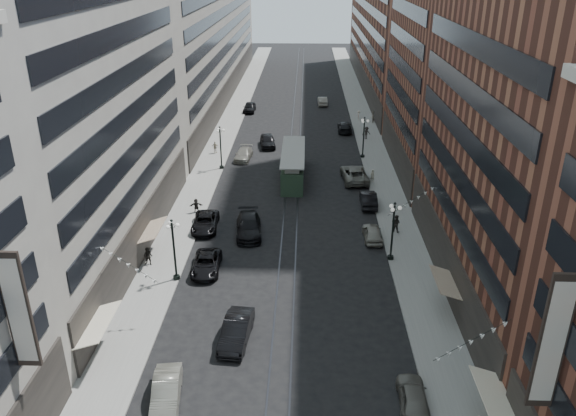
# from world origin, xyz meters

# --- Properties ---
(ground) EXTENTS (220.00, 220.00, 0.00)m
(ground) POSITION_xyz_m (0.00, 60.00, 0.00)
(ground) COLOR black
(ground) RESTS_ON ground
(sidewalk_west) EXTENTS (4.00, 180.00, 0.15)m
(sidewalk_west) POSITION_xyz_m (-11.00, 70.00, 0.07)
(sidewalk_west) COLOR gray
(sidewalk_west) RESTS_ON ground
(sidewalk_east) EXTENTS (4.00, 180.00, 0.15)m
(sidewalk_east) POSITION_xyz_m (11.00, 70.00, 0.07)
(sidewalk_east) COLOR gray
(sidewalk_east) RESTS_ON ground
(rail_west) EXTENTS (0.12, 180.00, 0.02)m
(rail_west) POSITION_xyz_m (-0.70, 70.00, 0.01)
(rail_west) COLOR #2D2D33
(rail_west) RESTS_ON ground
(rail_east) EXTENTS (0.12, 180.00, 0.02)m
(rail_east) POSITION_xyz_m (0.70, 70.00, 0.01)
(rail_east) COLOR #2D2D33
(rail_east) RESTS_ON ground
(building_west_mid) EXTENTS (8.00, 36.00, 28.00)m
(building_west_mid) POSITION_xyz_m (-17.00, 33.00, 14.00)
(building_west_mid) COLOR #A39F90
(building_west_mid) RESTS_ON ground
(building_west_far) EXTENTS (8.00, 90.00, 26.00)m
(building_west_far) POSITION_xyz_m (-17.00, 96.00, 13.00)
(building_west_far) COLOR #A39F90
(building_west_far) RESTS_ON ground
(building_east_mid) EXTENTS (8.00, 30.00, 24.00)m
(building_east_mid) POSITION_xyz_m (17.00, 28.00, 12.00)
(building_east_mid) COLOR brown
(building_east_mid) RESTS_ON ground
(building_east_far) EXTENTS (8.00, 72.00, 24.00)m
(building_east_far) POSITION_xyz_m (17.00, 105.00, 12.00)
(building_east_far) COLOR brown
(building_east_far) RESTS_ON ground
(lamppost_sw_far) EXTENTS (1.03, 1.14, 5.52)m
(lamppost_sw_far) POSITION_xyz_m (-9.20, 28.00, 3.10)
(lamppost_sw_far) COLOR black
(lamppost_sw_far) RESTS_ON sidewalk_west
(lamppost_sw_mid) EXTENTS (1.03, 1.14, 5.52)m
(lamppost_sw_mid) POSITION_xyz_m (-9.20, 55.00, 3.10)
(lamppost_sw_mid) COLOR black
(lamppost_sw_mid) RESTS_ON sidewalk_west
(lamppost_se_far) EXTENTS (1.03, 1.14, 5.52)m
(lamppost_se_far) POSITION_xyz_m (9.20, 32.00, 3.10)
(lamppost_se_far) COLOR black
(lamppost_se_far) RESTS_ON sidewalk_east
(lamppost_se_mid) EXTENTS (1.03, 1.14, 5.52)m
(lamppost_se_mid) POSITION_xyz_m (9.20, 60.00, 3.10)
(lamppost_se_mid) COLOR black
(lamppost_se_mid) RESTS_ON sidewalk_east
(streetcar) EXTENTS (2.76, 12.48, 3.45)m
(streetcar) POSITION_xyz_m (0.00, 52.27, 1.59)
(streetcar) COLOR #273D2A
(streetcar) RESTS_ON ground
(car_1) EXTENTS (2.17, 4.75, 1.51)m
(car_1) POSITION_xyz_m (-6.80, 14.03, 0.75)
(car_1) COLOR slate
(car_1) RESTS_ON ground
(car_2) EXTENTS (2.49, 5.09, 1.39)m
(car_2) POSITION_xyz_m (-6.95, 29.65, 0.70)
(car_2) COLOR black
(car_2) RESTS_ON ground
(car_4) EXTENTS (1.84, 4.29, 1.44)m
(car_4) POSITION_xyz_m (8.13, 14.12, 0.72)
(car_4) COLOR #626057
(car_4) RESTS_ON ground
(car_5) EXTENTS (2.22, 5.25, 1.68)m
(car_5) POSITION_xyz_m (-3.23, 20.08, 0.84)
(car_5) COLOR black
(car_5) RESTS_ON ground
(pedestrian_2) EXTENTS (0.85, 0.54, 1.66)m
(pedestrian_2) POSITION_xyz_m (-12.13, 30.26, 0.98)
(pedestrian_2) COLOR black
(pedestrian_2) RESTS_ON sidewalk_west
(car_7) EXTENTS (2.68, 5.36, 1.46)m
(car_7) POSITION_xyz_m (-8.40, 37.78, 0.73)
(car_7) COLOR black
(car_7) RESTS_ON ground
(car_8) EXTENTS (2.38, 5.05, 1.42)m
(car_8) POSITION_xyz_m (-6.80, 58.94, 0.71)
(car_8) COLOR gray
(car_8) RESTS_ON ground
(car_9) EXTENTS (2.06, 4.89, 1.65)m
(car_9) POSITION_xyz_m (-8.40, 84.22, 0.83)
(car_9) COLOR black
(car_9) RESTS_ON ground
(car_10) EXTENTS (1.69, 4.74, 1.56)m
(car_10) POSITION_xyz_m (8.40, 44.06, 0.78)
(car_10) COLOR black
(car_10) RESTS_ON ground
(car_11) EXTENTS (3.42, 6.55, 1.76)m
(car_11) POSITION_xyz_m (7.45, 51.54, 0.88)
(car_11) COLOR #626257
(car_11) RESTS_ON ground
(car_12) EXTENTS (2.20, 5.23, 1.51)m
(car_12) POSITION_xyz_m (7.54, 72.56, 0.75)
(car_12) COLOR black
(car_12) RESTS_ON ground
(car_13) EXTENTS (2.69, 5.27, 1.72)m
(car_13) POSITION_xyz_m (-3.94, 64.60, 0.86)
(car_13) COLOR black
(car_13) RESTS_ON ground
(car_14) EXTENTS (1.77, 4.66, 1.52)m
(car_14) POSITION_xyz_m (4.50, 89.60, 0.76)
(car_14) COLOR gray
(car_14) RESTS_ON ground
(pedestrian_5) EXTENTS (1.45, 0.67, 1.51)m
(pedestrian_5) POSITION_xyz_m (-9.97, 41.46, 0.90)
(pedestrian_5) COLOR black
(pedestrian_5) RESTS_ON sidewalk_west
(pedestrian_6) EXTENTS (1.06, 0.67, 1.68)m
(pedestrian_6) POSITION_xyz_m (-10.91, 61.05, 0.99)
(pedestrian_6) COLOR beige
(pedestrian_6) RESTS_ON sidewalk_west
(pedestrian_7) EXTENTS (0.98, 0.83, 1.77)m
(pedestrian_7) POSITION_xyz_m (10.42, 37.53, 1.03)
(pedestrian_7) COLOR black
(pedestrian_7) RESTS_ON sidewalk_east
(pedestrian_8) EXTENTS (0.71, 0.62, 1.62)m
(pedestrian_8) POSITION_xyz_m (9.50, 50.74, 0.96)
(pedestrian_8) COLOR #B6AE97
(pedestrian_8) RESTS_ON sidewalk_east
(pedestrian_9) EXTENTS (1.28, 0.71, 1.87)m
(pedestrian_9) POSITION_xyz_m (10.46, 68.29, 1.08)
(pedestrian_9) COLOR black
(pedestrian_9) RESTS_ON sidewalk_east
(car_extra_0) EXTENTS (1.75, 4.23, 1.43)m
(car_extra_0) POSITION_xyz_m (8.00, 36.03, 0.72)
(car_extra_0) COLOR gray
(car_extra_0) RESTS_ON ground
(car_extra_1) EXTENTS (3.02, 6.16, 1.72)m
(car_extra_1) POSITION_xyz_m (-3.97, 36.76, 0.86)
(car_extra_1) COLOR black
(car_extra_1) RESTS_ON ground
(pedestrian_extra_0) EXTENTS (0.98, 1.01, 1.87)m
(pedestrian_extra_0) POSITION_xyz_m (12.29, 77.34, 1.09)
(pedestrian_extra_0) COLOR gray
(pedestrian_extra_0) RESTS_ON sidewalk_east
(pedestrian_extra_1) EXTENTS (0.42, 0.99, 1.53)m
(pedestrian_extra_1) POSITION_xyz_m (10.27, 79.10, 0.91)
(pedestrian_extra_1) COLOR #C1B0A0
(pedestrian_extra_1) RESTS_ON sidewalk_east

